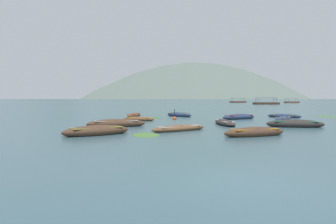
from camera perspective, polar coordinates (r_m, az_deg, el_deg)
ground_plane at (r=1507.30m, az=2.45°, el=2.56°), size 6000.00×6000.00×0.00m
mountain_1 at (r=1720.61m, az=-19.74°, el=6.40°), size 650.02×650.02×239.31m
mountain_2 at (r=1487.04m, az=3.70°, el=12.17°), size 1223.20×1223.20×496.75m
rowboat_0 at (r=22.26m, az=-10.01°, el=-2.24°), size 4.56×2.61×0.71m
rowboat_1 at (r=34.93m, az=21.62°, el=-0.73°), size 3.55×3.02×0.51m
rowboat_2 at (r=23.95m, az=10.99°, el=-2.04°), size 1.65×4.52×0.53m
rowboat_3 at (r=19.19m, az=2.18°, el=-3.20°), size 3.98×3.41×0.47m
rowboat_5 at (r=30.93m, az=13.60°, el=-0.94°), size 4.26×3.47×0.66m
rowboat_6 at (r=23.58m, az=23.45°, el=-2.16°), size 4.22×1.78×0.70m
rowboat_7 at (r=17.52m, az=-13.72°, el=-3.61°), size 4.01×3.46×0.70m
rowboat_9 at (r=17.22m, az=16.47°, el=-3.81°), size 4.01×2.46×0.63m
rowboat_10 at (r=34.52m, az=2.16°, el=-0.53°), size 3.54×3.71×0.61m
rowboat_11 at (r=27.98m, az=-5.69°, el=-1.36°), size 3.26×1.74×0.48m
rowboat_12 at (r=29.45m, az=21.48°, el=-1.29°), size 2.71×3.08×0.57m
rowboat_13 at (r=34.51m, az=-6.62°, el=-0.60°), size 1.58×4.11×0.50m
ferry_0 at (r=151.35m, az=13.42°, el=1.94°), size 8.05×3.33×2.54m
ferry_1 at (r=146.72m, az=22.92°, el=1.79°), size 7.50×4.70×2.54m
ferry_2 at (r=109.82m, az=18.52°, el=1.64°), size 8.95×4.00×2.54m
mooring_buoy at (r=29.33m, az=1.29°, el=-1.26°), size 0.42×0.42×1.18m
weed_patch_1 at (r=38.49m, az=28.46°, el=-0.81°), size 1.98×3.46×0.14m
weed_patch_2 at (r=16.91m, az=-4.31°, el=-4.50°), size 1.96×2.39×0.14m
weed_patch_4 at (r=31.55m, az=-2.44°, el=-1.18°), size 1.21×2.45×0.14m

